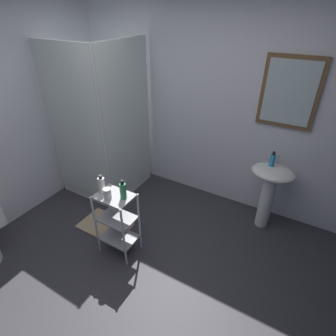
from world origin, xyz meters
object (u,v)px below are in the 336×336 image
object	(u,v)px
hand_soap_bottle	(272,160)
lotion_bottle_white	(102,185)
pedestal_sink	(270,185)
body_wash_bottle_green	(123,191)
storage_cart	(117,219)
shower_stall	(106,160)
rinse_cup	(107,194)
bath_mat	(105,225)

from	to	relation	value
hand_soap_bottle	lotion_bottle_white	bearing A→B (deg)	-137.80
pedestal_sink	body_wash_bottle_green	bearing A→B (deg)	-134.36
hand_soap_bottle	lotion_bottle_white	size ratio (longest dim) A/B	0.87
hand_soap_bottle	storage_cart	bearing A→B (deg)	-134.93
shower_stall	storage_cart	distance (m)	1.21
hand_soap_bottle	body_wash_bottle_green	size ratio (longest dim) A/B	0.84
pedestal_sink	hand_soap_bottle	world-z (taller)	hand_soap_bottle
shower_stall	body_wash_bottle_green	size ratio (longest dim) A/B	10.06
shower_stall	rinse_cup	distance (m)	1.28
shower_stall	pedestal_sink	world-z (taller)	shower_stall
shower_stall	hand_soap_bottle	distance (m)	2.14
storage_cart	hand_soap_bottle	distance (m)	1.75
pedestal_sink	storage_cart	bearing A→B (deg)	-136.37
pedestal_sink	lotion_bottle_white	xyz separation A→B (m)	(-1.37, -1.19, 0.25)
storage_cart	rinse_cup	xyz separation A→B (m)	(-0.02, -0.06, 0.36)
shower_stall	lotion_bottle_white	bearing A→B (deg)	-48.95
body_wash_bottle_green	bath_mat	xyz separation A→B (m)	(-0.50, 0.17, -0.82)
pedestal_sink	bath_mat	bearing A→B (deg)	-148.80
hand_soap_bottle	pedestal_sink	bearing A→B (deg)	-28.38
hand_soap_bottle	body_wash_bottle_green	world-z (taller)	hand_soap_bottle
pedestal_sink	lotion_bottle_white	bearing A→B (deg)	-139.13
lotion_bottle_white	rinse_cup	bearing A→B (deg)	-25.31
rinse_cup	storage_cart	bearing A→B (deg)	69.49
storage_cart	bath_mat	distance (m)	0.61
lotion_bottle_white	rinse_cup	xyz separation A→B (m)	(0.11, -0.05, -0.03)
storage_cart	bath_mat	xyz separation A→B (m)	(-0.40, 0.19, -0.43)
pedestal_sink	rinse_cup	size ratio (longest dim) A/B	7.43
body_wash_bottle_green	rinse_cup	xyz separation A→B (m)	(-0.13, -0.08, -0.03)
lotion_bottle_white	bath_mat	size ratio (longest dim) A/B	0.32
hand_soap_bottle	bath_mat	bearing A→B (deg)	-147.63
lotion_bottle_white	rinse_cup	world-z (taller)	lotion_bottle_white
shower_stall	rinse_cup	bearing A→B (deg)	-46.65
shower_stall	hand_soap_bottle	size ratio (longest dim) A/B	11.95
pedestal_sink	shower_stall	bearing A→B (deg)	-170.86
hand_soap_bottle	lotion_bottle_white	distance (m)	1.80
pedestal_sink	lotion_bottle_white	size ratio (longest dim) A/B	4.23
pedestal_sink	hand_soap_bottle	xyz separation A→B (m)	(-0.04, 0.02, 0.30)
pedestal_sink	hand_soap_bottle	size ratio (longest dim) A/B	4.84
pedestal_sink	rinse_cup	xyz separation A→B (m)	(-1.26, -1.24, 0.22)
pedestal_sink	lotion_bottle_white	distance (m)	1.83
hand_soap_bottle	body_wash_bottle_green	xyz separation A→B (m)	(-1.09, -1.18, -0.06)
storage_cart	shower_stall	bearing A→B (deg)	136.10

